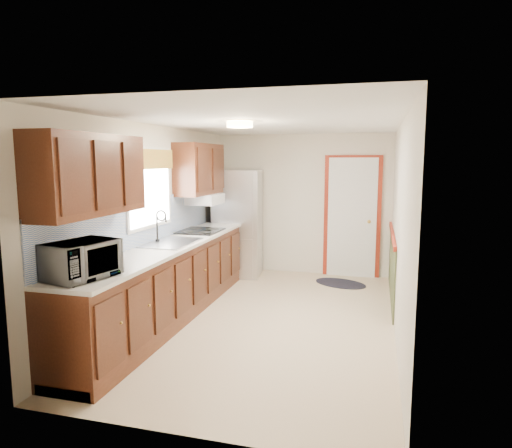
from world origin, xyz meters
The scene contains 8 objects.
room_shell centered at (0.00, 0.00, 1.20)m, with size 3.20×5.20×2.52m.
kitchen_run centered at (-1.24, -0.29, 0.81)m, with size 0.63×4.00×2.20m.
back_wall_trim centered at (0.99, 2.21, 0.89)m, with size 1.12×2.30×2.08m.
ceiling_fixture centered at (-0.30, -0.20, 2.36)m, with size 0.30×0.30×0.06m, color #FFD88C.
microwave centered at (-1.20, -1.95, 1.14)m, with size 0.59×0.33×0.40m, color white.
refrigerator centered at (-1.02, 2.05, 0.90)m, with size 0.83×0.79×1.79m.
rug centered at (0.73, 1.90, 0.01)m, with size 0.84×0.54×0.01m, color black.
cooktop centered at (-1.19, 0.75, 0.95)m, with size 0.55×0.66×0.02m, color black.
Camera 1 is at (1.26, -5.29, 1.96)m, focal length 32.00 mm.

